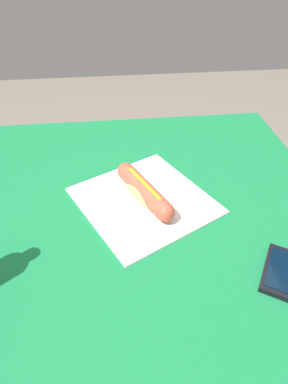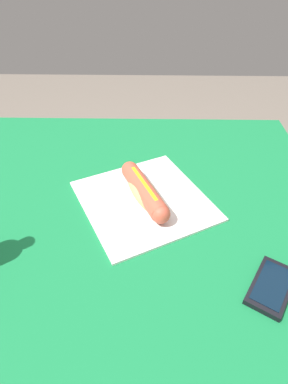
% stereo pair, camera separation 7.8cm
% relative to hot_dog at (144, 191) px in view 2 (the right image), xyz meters
% --- Properties ---
extents(ground_plane, '(6.00, 6.00, 0.00)m').
position_rel_hot_dog_xyz_m(ground_plane, '(0.07, -0.05, -0.78)').
color(ground_plane, '#6B6056').
rests_on(ground_plane, ground).
extents(dining_table, '(1.02, 1.02, 0.74)m').
position_rel_hot_dog_xyz_m(dining_table, '(0.07, -0.05, -0.16)').
color(dining_table, brown).
rests_on(dining_table, ground).
extents(paper_wrapper, '(0.39, 0.39, 0.01)m').
position_rel_hot_dog_xyz_m(paper_wrapper, '(0.00, 0.00, -0.03)').
color(paper_wrapper, silver).
rests_on(paper_wrapper, dining_table).
extents(hot_dog, '(0.21, 0.12, 0.05)m').
position_rel_hot_dog_xyz_m(hot_dog, '(0.00, 0.00, 0.00)').
color(hot_dog, tan).
rests_on(hot_dog, paper_wrapper).
extents(cell_phone, '(0.14, 0.12, 0.01)m').
position_rel_hot_dog_xyz_m(cell_phone, '(0.24, 0.24, -0.03)').
color(cell_phone, black).
rests_on(cell_phone, dining_table).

